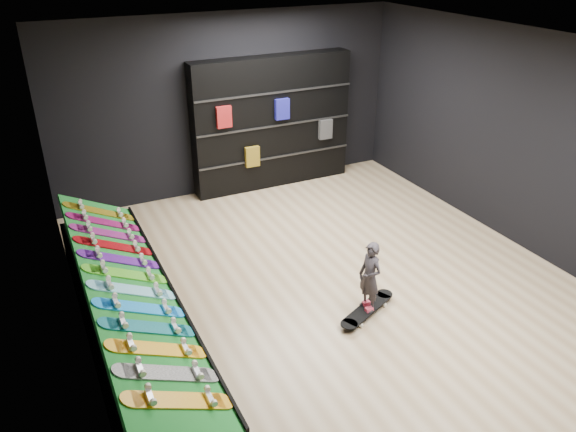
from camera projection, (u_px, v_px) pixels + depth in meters
name	position (u px, v px, depth m)	size (l,w,h in m)	color
floor	(329.00, 283.00, 7.30)	(6.00, 7.00, 0.01)	tan
ceiling	(339.00, 46.00, 5.96)	(6.00, 7.00, 0.01)	white
wall_back	(229.00, 105.00, 9.44)	(6.00, 0.02, 3.00)	black
wall_left	(66.00, 229.00, 5.46)	(0.02, 7.00, 3.00)	black
wall_right	(520.00, 140.00, 7.80)	(0.02, 7.00, 3.00)	black
display_rack	(129.00, 320.00, 6.19)	(0.90, 4.50, 0.50)	black
turf_ramp	(129.00, 284.00, 6.01)	(1.00, 4.50, 0.04)	#0E5D1B
back_shelving	(272.00, 123.00, 9.74)	(2.85, 0.33, 2.28)	black
floor_skateboard	(367.00, 311.00, 6.69)	(0.98, 0.22, 0.09)	black
child	(369.00, 289.00, 6.56)	(0.20, 0.14, 0.52)	black
display_board_0	(179.00, 400.00, 4.47)	(0.98, 0.22, 0.09)	orange
display_board_1	(168.00, 373.00, 4.75)	(0.98, 0.22, 0.09)	black
display_board_2	(158.00, 349.00, 5.03)	(0.98, 0.22, 0.09)	yellow
display_board_3	(149.00, 327.00, 5.31)	(0.98, 0.22, 0.09)	#0C8C99
display_board_4	(140.00, 308.00, 5.58)	(0.98, 0.22, 0.09)	blue
display_board_5	(133.00, 290.00, 5.86)	(0.98, 0.22, 0.09)	#0CB2E5
display_board_6	(126.00, 274.00, 6.14)	(0.98, 0.22, 0.09)	green
display_board_7	(120.00, 259.00, 6.42)	(0.98, 0.22, 0.09)	purple
display_board_8	(114.00, 246.00, 6.69)	(0.98, 0.22, 0.09)	red
display_board_9	(109.00, 233.00, 6.97)	(0.98, 0.22, 0.09)	#2626BF
display_board_10	(104.00, 222.00, 7.25)	(0.98, 0.22, 0.09)	#E5198C
display_board_11	(100.00, 211.00, 7.53)	(0.98, 0.22, 0.09)	yellow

